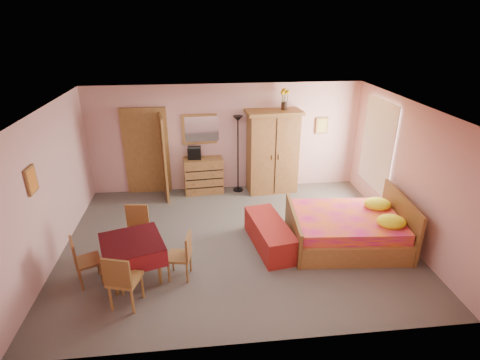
{
  "coord_description": "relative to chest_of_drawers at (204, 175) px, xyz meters",
  "views": [
    {
      "loc": [
        -0.61,
        -6.16,
        4.0
      ],
      "look_at": [
        0.1,
        0.3,
        1.15
      ],
      "focal_mm": 28.0,
      "sensor_mm": 36.0,
      "label": 1
    }
  ],
  "objects": [
    {
      "name": "floor",
      "position": [
        0.57,
        -2.29,
        -0.44
      ],
      "size": [
        6.5,
        6.5,
        0.0
      ],
      "primitive_type": "plane",
      "color": "#625C56",
      "rests_on": "ground"
    },
    {
      "name": "ceiling",
      "position": [
        0.57,
        -2.29,
        2.16
      ],
      "size": [
        6.5,
        6.5,
        0.0
      ],
      "primitive_type": "plane",
      "rotation": [
        3.14,
        0.0,
        0.0
      ],
      "color": "brown",
      "rests_on": "wall_back"
    },
    {
      "name": "wall_back",
      "position": [
        0.57,
        0.21,
        0.86
      ],
      "size": [
        6.5,
        0.1,
        2.6
      ],
      "primitive_type": "cube",
      "color": "#D79E9C",
      "rests_on": "floor"
    },
    {
      "name": "wall_front",
      "position": [
        0.57,
        -4.79,
        0.86
      ],
      "size": [
        6.5,
        0.1,
        2.6
      ],
      "primitive_type": "cube",
      "color": "#D79E9C",
      "rests_on": "floor"
    },
    {
      "name": "wall_left",
      "position": [
        -2.68,
        -2.29,
        0.86
      ],
      "size": [
        0.1,
        5.0,
        2.6
      ],
      "primitive_type": "cube",
      "color": "#D79E9C",
      "rests_on": "floor"
    },
    {
      "name": "wall_right",
      "position": [
        3.82,
        -2.29,
        0.86
      ],
      "size": [
        0.1,
        5.0,
        2.6
      ],
      "primitive_type": "cube",
      "color": "#D79E9C",
      "rests_on": "floor"
    },
    {
      "name": "doorway",
      "position": [
        -1.33,
        0.18,
        0.59
      ],
      "size": [
        1.06,
        0.12,
        2.15
      ],
      "primitive_type": "cube",
      "color": "#9E6B35",
      "rests_on": "floor"
    },
    {
      "name": "window",
      "position": [
        3.78,
        -1.09,
        1.01
      ],
      "size": [
        0.08,
        1.4,
        1.95
      ],
      "primitive_type": "cube",
      "color": "white",
      "rests_on": "wall_right"
    },
    {
      "name": "picture_left",
      "position": [
        -2.65,
        -2.89,
        1.26
      ],
      "size": [
        0.04,
        0.32,
        0.42
      ],
      "primitive_type": "cube",
      "color": "orange",
      "rests_on": "wall_left"
    },
    {
      "name": "picture_back",
      "position": [
        2.92,
        0.18,
        1.11
      ],
      "size": [
        0.3,
        0.04,
        0.4
      ],
      "primitive_type": "cube",
      "color": "#D8BF59",
      "rests_on": "wall_back"
    },
    {
      "name": "chest_of_drawers",
      "position": [
        0.0,
        0.0,
        0.0
      ],
      "size": [
        0.96,
        0.53,
        0.88
      ],
      "primitive_type": "cube",
      "rotation": [
        0.0,
        0.0,
        0.07
      ],
      "color": "#8F5E30",
      "rests_on": "floor"
    },
    {
      "name": "wall_mirror",
      "position": [
        0.0,
        0.21,
        1.11
      ],
      "size": [
        0.93,
        0.1,
        0.73
      ],
      "primitive_type": "cube",
      "rotation": [
        0.0,
        0.0,
        0.06
      ],
      "color": "silver",
      "rests_on": "wall_back"
    },
    {
      "name": "stereo",
      "position": [
        -0.2,
        0.02,
        0.58
      ],
      "size": [
        0.32,
        0.25,
        0.29
      ],
      "primitive_type": "cube",
      "rotation": [
        0.0,
        0.0,
        -0.06
      ],
      "color": "black",
      "rests_on": "chest_of_drawers"
    },
    {
      "name": "floor_lamp",
      "position": [
        0.84,
        -0.01,
        0.51
      ],
      "size": [
        0.25,
        0.25,
        1.89
      ],
      "primitive_type": "cube",
      "rotation": [
        0.0,
        0.0,
        0.04
      ],
      "color": "black",
      "rests_on": "floor"
    },
    {
      "name": "wardrobe",
      "position": [
        1.67,
        -0.07,
        0.57
      ],
      "size": [
        1.34,
        0.77,
        2.02
      ],
      "primitive_type": "cube",
      "rotation": [
        0.0,
        0.0,
        0.08
      ],
      "color": "brown",
      "rests_on": "floor"
    },
    {
      "name": "sunflower_vase",
      "position": [
        1.91,
        -0.03,
        1.82
      ],
      "size": [
        0.21,
        0.21,
        0.49
      ],
      "primitive_type": "cube",
      "rotation": [
        0.0,
        0.0,
        0.06
      ],
      "color": "gold",
      "rests_on": "wardrobe"
    },
    {
      "name": "bed",
      "position": [
        2.62,
        -2.59,
        0.05
      ],
      "size": [
        2.23,
        1.82,
        0.97
      ],
      "primitive_type": "cube",
      "rotation": [
        0.0,
        0.0,
        -0.08
      ],
      "color": "#D3147E",
      "rests_on": "floor"
    },
    {
      "name": "bench",
      "position": [
        1.17,
        -2.53,
        -0.19
      ],
      "size": [
        0.78,
        1.56,
        0.5
      ],
      "primitive_type": "cube",
      "rotation": [
        0.0,
        0.0,
        0.16
      ],
      "color": "maroon",
      "rests_on": "floor"
    },
    {
      "name": "dining_table",
      "position": [
        -1.22,
        -3.19,
        -0.09
      ],
      "size": [
        1.19,
        1.19,
        0.69
      ],
      "primitive_type": "cube",
      "rotation": [
        0.0,
        0.0,
        0.31
      ],
      "color": "maroon",
      "rests_on": "floor"
    },
    {
      "name": "chair_south",
      "position": [
        -1.24,
        -3.84,
        0.03
      ],
      "size": [
        0.52,
        0.52,
        0.93
      ],
      "primitive_type": "cube",
      "rotation": [
        0.0,
        0.0,
        -0.29
      ],
      "color": "#A77738",
      "rests_on": "floor"
    },
    {
      "name": "chair_north",
      "position": [
        -1.26,
        -2.52,
        0.01
      ],
      "size": [
        0.46,
        0.46,
        0.91
      ],
      "primitive_type": "cube",
      "rotation": [
        0.0,
        0.0,
        3.02
      ],
      "color": "#B0753B",
      "rests_on": "floor"
    },
    {
      "name": "chair_west",
      "position": [
        -1.92,
        -3.26,
        -0.02
      ],
      "size": [
        0.51,
        0.51,
        0.85
      ],
      "primitive_type": "cube",
      "rotation": [
        0.0,
        0.0,
        -1.15
      ],
      "color": "brown",
      "rests_on": "floor"
    },
    {
      "name": "chair_east",
      "position": [
        -0.47,
        -3.27,
        -0.03
      ],
      "size": [
        0.43,
        0.43,
        0.82
      ],
      "primitive_type": "cube",
      "rotation": [
        0.0,
        0.0,
        1.4
      ],
      "color": "olive",
      "rests_on": "floor"
    }
  ]
}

